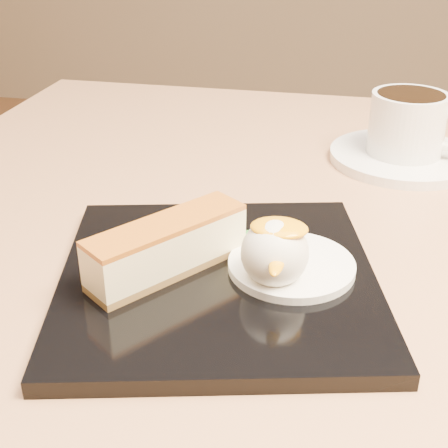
% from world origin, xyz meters
% --- Properties ---
extents(table, '(0.80, 0.80, 0.72)m').
position_xyz_m(table, '(0.00, 0.00, 0.56)').
color(table, black).
rests_on(table, ground).
extents(dessert_plate, '(0.27, 0.27, 0.01)m').
position_xyz_m(dessert_plate, '(-0.05, -0.10, 0.73)').
color(dessert_plate, black).
rests_on(dessert_plate, table).
extents(cheesecake, '(0.10, 0.11, 0.04)m').
position_xyz_m(cheesecake, '(-0.08, -0.10, 0.75)').
color(cheesecake, brown).
rests_on(cheesecake, dessert_plate).
extents(cream_smear, '(0.09, 0.09, 0.01)m').
position_xyz_m(cream_smear, '(0.00, -0.08, 0.73)').
color(cream_smear, white).
rests_on(cream_smear, dessert_plate).
extents(ice_cream_scoop, '(0.05, 0.05, 0.05)m').
position_xyz_m(ice_cream_scoop, '(-0.01, -0.10, 0.76)').
color(ice_cream_scoop, white).
rests_on(ice_cream_scoop, cream_smear).
extents(mango_sauce, '(0.04, 0.03, 0.01)m').
position_xyz_m(mango_sauce, '(-0.00, -0.10, 0.77)').
color(mango_sauce, '#FFA408').
rests_on(mango_sauce, ice_cream_scoop).
extents(mint_sprig, '(0.04, 0.03, 0.00)m').
position_xyz_m(mint_sprig, '(-0.03, -0.06, 0.74)').
color(mint_sprig, green).
rests_on(mint_sprig, cream_smear).
extents(saucer, '(0.15, 0.15, 0.01)m').
position_xyz_m(saucer, '(0.09, 0.17, 0.72)').
color(saucer, white).
rests_on(saucer, table).
extents(coffee_cup, '(0.10, 0.08, 0.06)m').
position_xyz_m(coffee_cup, '(0.09, 0.17, 0.76)').
color(coffee_cup, white).
rests_on(coffee_cup, saucer).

